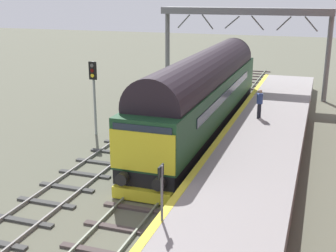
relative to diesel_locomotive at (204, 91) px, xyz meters
name	(u,v)px	position (x,y,z in m)	size (l,w,h in m)	color
ground_plane	(163,179)	(0.00, -6.87, -2.48)	(140.00, 140.00, 0.00)	#5C5D4C
track_main	(163,177)	(0.00, -6.87, -2.43)	(2.50, 60.00, 0.15)	slate
track_adjacent_west	(93,168)	(-3.42, -6.87, -2.43)	(2.50, 60.00, 0.15)	slate
station_platform	(245,179)	(3.60, -6.87, -1.98)	(4.00, 44.00, 1.01)	gray
diesel_locomotive	(204,91)	(0.00, 0.00, 0.00)	(2.74, 18.76, 4.68)	black
signal_post_mid	(94,88)	(-5.75, -2.09, 0.21)	(0.44, 0.22, 4.17)	gray
platform_number_sign	(161,184)	(1.85, -12.15, -0.26)	(0.10, 0.44, 1.82)	slate
waiting_passenger	(260,101)	(3.04, 0.76, -0.49)	(0.43, 0.49, 1.64)	#232731
overhead_footbridge	(245,16)	(0.34, 10.70, 3.60)	(12.72, 2.00, 6.72)	slate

